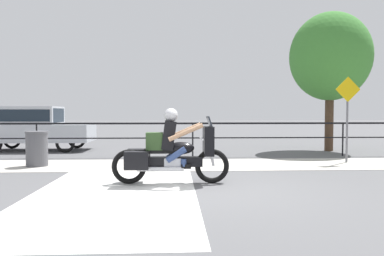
{
  "coord_description": "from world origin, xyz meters",
  "views": [
    {
      "loc": [
        -0.61,
        -7.1,
        1.49
      ],
      "look_at": [
        -0.22,
        1.17,
        1.14
      ],
      "focal_mm": 35.0,
      "sensor_mm": 36.0,
      "label": 1
    }
  ],
  "objects_px": {
    "motorcycle": "(170,151)",
    "parked_car": "(34,126)",
    "trash_bin": "(37,149)",
    "street_sign": "(347,109)",
    "tree_behind_sign": "(330,57)"
  },
  "relations": [
    {
      "from": "tree_behind_sign",
      "to": "trash_bin",
      "type": "bearing_deg",
      "value": -159.44
    },
    {
      "from": "street_sign",
      "to": "tree_behind_sign",
      "type": "xyz_separation_m",
      "value": [
        0.85,
        3.31,
        1.99
      ]
    },
    {
      "from": "parked_car",
      "to": "tree_behind_sign",
      "type": "bearing_deg",
      "value": -2.41
    },
    {
      "from": "trash_bin",
      "to": "tree_behind_sign",
      "type": "distance_m",
      "value": 10.8
    },
    {
      "from": "parked_car",
      "to": "trash_bin",
      "type": "xyz_separation_m",
      "value": [
        1.64,
        -4.29,
        -0.48
      ]
    },
    {
      "from": "street_sign",
      "to": "tree_behind_sign",
      "type": "height_order",
      "value": "tree_behind_sign"
    },
    {
      "from": "trash_bin",
      "to": "tree_behind_sign",
      "type": "height_order",
      "value": "tree_behind_sign"
    },
    {
      "from": "parked_car",
      "to": "street_sign",
      "type": "bearing_deg",
      "value": -19.83
    },
    {
      "from": "motorcycle",
      "to": "street_sign",
      "type": "bearing_deg",
      "value": 28.37
    },
    {
      "from": "motorcycle",
      "to": "tree_behind_sign",
      "type": "xyz_separation_m",
      "value": [
        6.01,
        6.28,
        2.9
      ]
    },
    {
      "from": "trash_bin",
      "to": "tree_behind_sign",
      "type": "xyz_separation_m",
      "value": [
        9.69,
        3.63,
        3.09
      ]
    },
    {
      "from": "motorcycle",
      "to": "trash_bin",
      "type": "relative_size",
      "value": 2.54
    },
    {
      "from": "street_sign",
      "to": "tree_behind_sign",
      "type": "relative_size",
      "value": 0.48
    },
    {
      "from": "motorcycle",
      "to": "parked_car",
      "type": "relative_size",
      "value": 0.58
    },
    {
      "from": "trash_bin",
      "to": "street_sign",
      "type": "xyz_separation_m",
      "value": [
        8.83,
        0.33,
        1.11
      ]
    }
  ]
}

